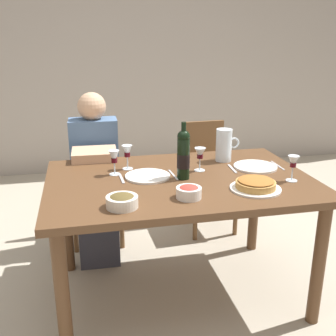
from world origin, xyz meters
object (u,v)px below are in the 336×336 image
object	(u,v)px
water_pitcher	(224,147)
salad_bowl	(189,192)
wine_glass_left_diner	(114,158)
chair_left	(96,176)
wine_glass_centre	(293,163)
diner_left	(95,171)
chair_right	(206,169)
dinner_plate_right_setting	(148,176)
wine_glass_right_diner	(127,153)
dining_table	(180,193)
wine_glass_spare	(200,155)
dinner_plate_left_setting	(255,167)
baked_tart	(256,185)
wine_bottle	(183,155)
olive_bowl	(122,201)

from	to	relation	value
water_pitcher	salad_bowl	world-z (taller)	water_pitcher
wine_glass_left_diner	chair_left	size ratio (longest dim) A/B	0.17
wine_glass_centre	diner_left	xyz separation A→B (m)	(-1.05, 0.83, -0.25)
chair_right	chair_left	bearing A→B (deg)	-2.26
water_pitcher	dinner_plate_right_setting	size ratio (longest dim) A/B	0.80
salad_bowl	wine_glass_right_diner	distance (m)	0.58
dining_table	wine_glass_spare	bearing A→B (deg)	35.69
wine_glass_left_diner	wine_glass_centre	distance (m)	1.01
wine_glass_right_diner	dinner_plate_left_setting	size ratio (longest dim) A/B	0.56
chair_right	dinner_plate_right_setting	bearing A→B (deg)	50.88
water_pitcher	dinner_plate_left_setting	xyz separation A→B (m)	(0.14, -0.18, -0.09)
water_pitcher	dinner_plate_right_setting	world-z (taller)	water_pitcher
baked_tart	wine_glass_left_diner	bearing A→B (deg)	150.37
wine_glass_right_diner	wine_glass_centre	distance (m)	0.96
wine_bottle	olive_bowl	size ratio (longest dim) A/B	2.14
water_pitcher	dinner_plate_left_setting	size ratio (longest dim) A/B	0.79
wine_glass_centre	diner_left	bearing A→B (deg)	141.65
salad_bowl	olive_bowl	distance (m)	0.34
baked_tart	wine_glass_spare	size ratio (longest dim) A/B	1.90
chair_right	wine_glass_spare	bearing A→B (deg)	66.83
dinner_plate_left_setting	chair_left	size ratio (longest dim) A/B	0.30
wine_glass_left_diner	wine_glass_right_diner	distance (m)	0.12
wine_glass_centre	wine_glass_left_diner	bearing A→B (deg)	161.54
baked_tart	salad_bowl	xyz separation A→B (m)	(-0.37, -0.04, 0.01)
wine_bottle	chair_right	distance (m)	1.08
wine_bottle	wine_glass_centre	xyz separation A→B (m)	(0.58, -0.17, -0.04)
baked_tart	wine_glass_spare	world-z (taller)	wine_glass_spare
wine_glass_centre	dinner_plate_left_setting	size ratio (longest dim) A/B	0.55
chair_right	olive_bowl	bearing A→B (deg)	54.13
dinner_plate_left_setting	wine_glass_centre	bearing A→B (deg)	-69.76
wine_bottle	dining_table	bearing A→B (deg)	157.62
dinner_plate_left_setting	chair_left	distance (m)	1.27
water_pitcher	salad_bowl	distance (m)	0.69
wine_glass_spare	dinner_plate_left_setting	size ratio (longest dim) A/B	0.54
water_pitcher	wine_glass_left_diner	xyz separation A→B (m)	(-0.72, -0.13, 0.01)
chair_left	chair_right	world-z (taller)	same
wine_bottle	dinner_plate_right_setting	world-z (taller)	wine_bottle
water_pitcher	diner_left	world-z (taller)	diner_left
dinner_plate_left_setting	dining_table	bearing A→B (deg)	-169.72
olive_bowl	wine_glass_right_diner	bearing A→B (deg)	80.55
water_pitcher	chair_right	bearing A→B (deg)	82.03
wine_bottle	wine_glass_right_diner	size ratio (longest dim) A/B	2.19
wine_bottle	wine_glass_spare	distance (m)	0.18
wine_glass_left_diner	diner_left	distance (m)	0.58
chair_left	dinner_plate_right_setting	bearing A→B (deg)	109.72
water_pitcher	wine_glass_spare	size ratio (longest dim) A/B	1.47
chair_left	wine_glass_spare	bearing A→B (deg)	128.93
water_pitcher	wine_glass_centre	bearing A→B (deg)	-61.61
wine_bottle	wine_glass_spare	size ratio (longest dim) A/B	2.30
wine_bottle	wine_glass_right_diner	bearing A→B (deg)	140.48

